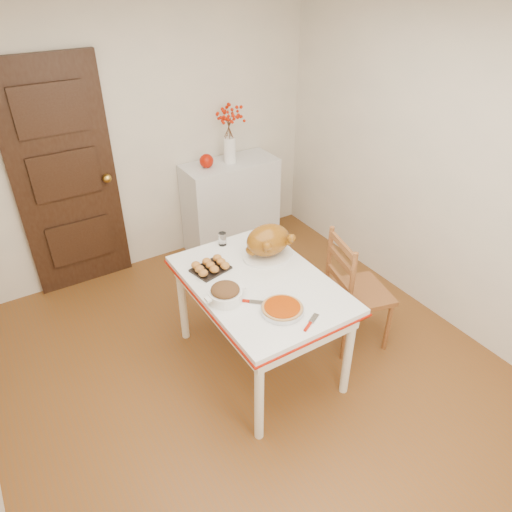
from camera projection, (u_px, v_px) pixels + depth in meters
floor at (257, 380)px, 3.55m from camera, size 3.50×4.00×0.00m
ceiling at (258, 2)px, 2.19m from camera, size 3.50×4.00×0.00m
wall_back at (139, 140)px, 4.30m from camera, size 3.50×0.00×2.50m
wall_right at (450, 174)px, 3.65m from camera, size 0.00×4.00×2.50m
door_back at (66, 181)px, 4.08m from camera, size 0.85×0.06×2.06m
sideboard at (231, 205)px, 4.92m from camera, size 0.95×0.42×0.95m
kitchen_table at (260, 324)px, 3.50m from camera, size 0.89×1.29×0.77m
chair_oak at (359, 290)px, 3.67m from camera, size 0.53×0.53×0.98m
berry_vase at (229, 136)px, 4.52m from camera, size 0.27×0.27×0.52m
apple at (207, 161)px, 4.51m from camera, size 0.13×0.13×0.13m
turkey_platter at (268, 242)px, 3.49m from camera, size 0.47×0.42×0.25m
pumpkin_pie at (282, 308)px, 3.00m from camera, size 0.33×0.33×0.06m
stuffing_dish at (225, 293)px, 3.09m from camera, size 0.32×0.27×0.11m
rolls_tray at (210, 266)px, 3.39m from camera, size 0.29×0.25×0.07m
pie_server at (311, 322)px, 2.92m from camera, size 0.19×0.14×0.01m
carving_knife at (255, 302)px, 3.09m from camera, size 0.24×0.22×0.01m
drinking_glass at (222, 239)px, 3.67m from camera, size 0.07×0.07×0.10m
shaker_pair at (265, 234)px, 3.73m from camera, size 0.10×0.05×0.10m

